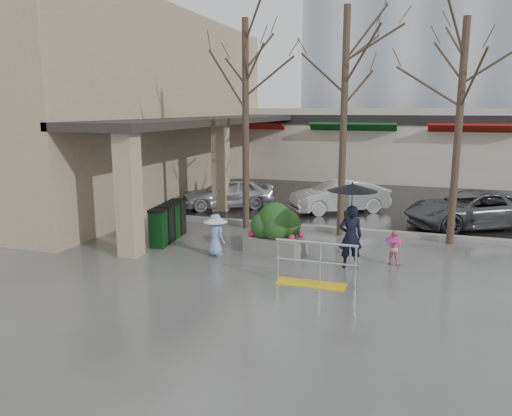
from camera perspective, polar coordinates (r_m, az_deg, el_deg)
The scene contains 20 objects.
ground at distance 13.13m, azimuth 1.84°, elevation -6.39°, with size 120.00×120.00×0.00m, color #51514F.
street_asphalt at distance 34.41m, azimuth 12.40°, elevation 4.40°, with size 120.00×36.00×0.01m, color black.
curb at distance 16.84m, azimuth 5.74°, elevation -2.18°, with size 120.00×0.30×0.15m, color gray.
near_building at distance 23.61m, azimuth -13.96°, elevation 11.01°, with size 6.00×18.00×8.00m, color tan.
canopy_slab at distance 21.67m, azimuth -4.32°, elevation 10.32°, with size 2.80×18.00×0.25m, color #2D2823.
pillar_front at distance 13.88m, azimuth -14.35°, elevation 1.67°, with size 0.55×0.55×3.50m, color tan.
pillar_back at distance 19.60m, azimuth -4.06°, elevation 4.73°, with size 0.55×0.55×3.50m, color tan.
storefront_row at distance 30.06m, azimuth 15.55°, elevation 7.14°, with size 34.00×6.74×4.00m.
handrail at distance 11.59m, azimuth 6.64°, elevation -6.94°, with size 1.90×0.50×1.03m.
tree_west at distance 16.59m, azimuth -1.22°, elevation 15.09°, with size 3.20×3.20×6.80m.
tree_midwest at distance 15.82m, azimuth 10.19°, elevation 15.65°, with size 3.20×3.20×7.00m.
tree_mideast at distance 15.65m, azimuth 22.54°, elevation 13.67°, with size 3.20×3.20×6.50m.
woman at distance 12.71m, azimuth 10.85°, elevation -0.84°, with size 1.26×1.26×2.21m.
child_pink at distance 13.44m, azimuth 15.46°, elevation -4.12°, with size 0.51×0.45×0.90m.
child_blue at distance 13.72m, azimuth -4.64°, elevation -2.62°, with size 0.68×0.67×1.17m.
planter at distance 13.94m, azimuth 2.25°, elevation -2.41°, with size 1.80×1.21×1.44m.
news_boxes at distance 15.49m, azimuth -9.99°, elevation -1.62°, with size 0.70×2.07×1.14m.
car_a at distance 20.28m, azimuth -3.29°, elevation 1.76°, with size 1.49×3.70×1.26m, color silver.
car_b at distance 19.72m, azimuth 9.49°, elevation 1.35°, with size 1.33×3.82×1.26m, color silver.
car_c at distance 18.44m, azimuth 23.51°, elevation -0.14°, with size 2.09×4.53×1.26m, color #525659.
Camera 1 is at (3.55, -11.99, 3.99)m, focal length 35.00 mm.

